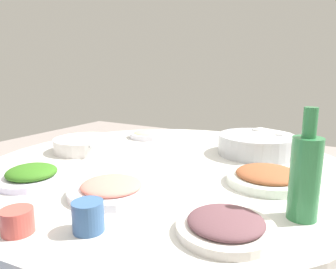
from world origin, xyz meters
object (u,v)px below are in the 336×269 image
(dish_stirfry, at_px, (267,177))
(dish_noodles, at_px, (149,134))
(tea_cup_near, at_px, (17,221))
(tea_cup_far, at_px, (235,135))
(rice_bowl, at_px, (257,144))
(green_bottle, at_px, (305,175))
(soup_bowl, at_px, (85,145))
(dish_greens, at_px, (32,175))
(tea_cup_side, at_px, (88,216))
(dish_shrimp, at_px, (112,188))
(dish_eggplant, at_px, (226,225))
(round_dining_table, at_px, (167,199))

(dish_stirfry, bearing_deg, dish_noodles, 151.71)
(tea_cup_near, distance_m, tea_cup_far, 1.08)
(rice_bowl, height_order, green_bottle, green_bottle)
(soup_bowl, xyz_separation_m, tea_cup_near, (0.37, -0.57, 0.00))
(dish_noodles, relative_size, tea_cup_far, 2.69)
(dish_greens, bearing_deg, soup_bowl, 109.77)
(tea_cup_side, bearing_deg, dish_shrimp, 115.88)
(dish_shrimp, height_order, dish_eggplant, same)
(dish_eggplant, distance_m, tea_cup_near, 0.44)
(tea_cup_near, height_order, tea_cup_far, tea_cup_near)
(round_dining_table, relative_size, soup_bowl, 5.26)
(rice_bowl, xyz_separation_m, dish_noodles, (-0.55, 0.04, -0.03))
(soup_bowl, relative_size, dish_noodles, 1.33)
(rice_bowl, distance_m, dish_eggplant, 0.67)
(round_dining_table, relative_size, tea_cup_side, 19.62)
(round_dining_table, bearing_deg, dish_noodles, 132.11)
(soup_bowl, bearing_deg, dish_noodles, 76.25)
(green_bottle, xyz_separation_m, tea_cup_side, (-0.39, -0.29, -0.07))
(dish_eggplant, xyz_separation_m, tea_cup_side, (-0.26, -0.14, 0.02))
(dish_stirfry, xyz_separation_m, tea_cup_side, (-0.27, -0.48, 0.01))
(dish_shrimp, xyz_separation_m, tea_cup_far, (0.08, 0.81, 0.01))
(soup_bowl, bearing_deg, rice_bowl, 25.90)
(tea_cup_far, bearing_deg, dish_shrimp, -95.43)
(soup_bowl, bearing_deg, tea_cup_near, -57.16)
(green_bottle, relative_size, tea_cup_far, 3.69)
(dish_shrimp, bearing_deg, dish_greens, -170.92)
(dish_greens, bearing_deg, tea_cup_near, -41.95)
(green_bottle, bearing_deg, dish_stirfry, 123.20)
(tea_cup_near, relative_size, tea_cup_side, 1.01)
(round_dining_table, xyz_separation_m, dish_stirfry, (0.36, -0.02, 0.16))
(round_dining_table, bearing_deg, green_bottle, -23.24)
(green_bottle, height_order, tea_cup_near, green_bottle)
(dish_eggplant, relative_size, green_bottle, 0.81)
(green_bottle, height_order, tea_cup_far, green_bottle)
(round_dining_table, bearing_deg, rice_bowl, 50.39)
(tea_cup_near, distance_m, tea_cup_side, 0.15)
(dish_noodles, xyz_separation_m, dish_stirfry, (0.67, -0.36, 0.01))
(dish_eggplant, distance_m, dish_greens, 0.63)
(dish_shrimp, bearing_deg, dish_noodles, 115.74)
(round_dining_table, bearing_deg, dish_eggplant, -45.37)
(round_dining_table, xyz_separation_m, dish_noodles, (-0.31, 0.34, 0.16))
(dish_eggplant, bearing_deg, dish_stirfry, 88.88)
(dish_greens, xyz_separation_m, tea_cup_side, (0.37, -0.14, 0.01))
(tea_cup_near, bearing_deg, dish_shrimp, 81.80)
(round_dining_table, distance_m, soup_bowl, 0.43)
(soup_bowl, bearing_deg, dish_shrimp, -37.31)
(green_bottle, bearing_deg, dish_eggplant, -130.26)
(rice_bowl, xyz_separation_m, tea_cup_near, (-0.27, -0.88, -0.02))
(green_bottle, distance_m, tea_cup_near, 0.64)
(dish_greens, relative_size, tea_cup_near, 3.21)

